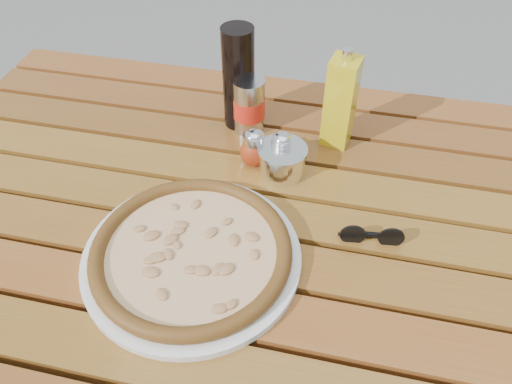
% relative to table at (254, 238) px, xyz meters
% --- Properties ---
extents(table, '(1.40, 0.90, 0.75)m').
position_rel_table_xyz_m(table, '(0.00, 0.00, 0.00)').
color(table, '#3B1E0D').
rests_on(table, ground).
extents(plate, '(0.43, 0.43, 0.01)m').
position_rel_table_xyz_m(plate, '(-0.07, -0.13, 0.08)').
color(plate, white).
rests_on(plate, table).
extents(pizza, '(0.36, 0.36, 0.03)m').
position_rel_table_xyz_m(pizza, '(-0.07, -0.13, 0.10)').
color(pizza, '#FFE6B6').
rests_on(pizza, plate).
extents(pepper_shaker, '(0.07, 0.07, 0.08)m').
position_rel_table_xyz_m(pepper_shaker, '(-0.03, 0.13, 0.11)').
color(pepper_shaker, '#B53614').
rests_on(pepper_shaker, table).
extents(oregano_shaker, '(0.06, 0.06, 0.08)m').
position_rel_table_xyz_m(oregano_shaker, '(0.03, 0.13, 0.11)').
color(oregano_shaker, '#333B17').
rests_on(oregano_shaker, table).
extents(dark_bottle, '(0.08, 0.08, 0.22)m').
position_rel_table_xyz_m(dark_bottle, '(-0.09, 0.26, 0.19)').
color(dark_bottle, black).
rests_on(dark_bottle, table).
extents(soda_can, '(0.09, 0.09, 0.12)m').
position_rel_table_xyz_m(soda_can, '(-0.06, 0.24, 0.13)').
color(soda_can, silver).
rests_on(soda_can, table).
extents(olive_oil_cruet, '(0.06, 0.06, 0.21)m').
position_rel_table_xyz_m(olive_oil_cruet, '(0.12, 0.24, 0.17)').
color(olive_oil_cruet, gold).
rests_on(olive_oil_cruet, table).
extents(parmesan_tin, '(0.12, 0.12, 0.07)m').
position_rel_table_xyz_m(parmesan_tin, '(0.03, 0.12, 0.11)').
color(parmesan_tin, white).
rests_on(parmesan_tin, table).
extents(sunglasses, '(0.11, 0.04, 0.04)m').
position_rel_table_xyz_m(sunglasses, '(0.21, -0.03, 0.09)').
color(sunglasses, black).
rests_on(sunglasses, table).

